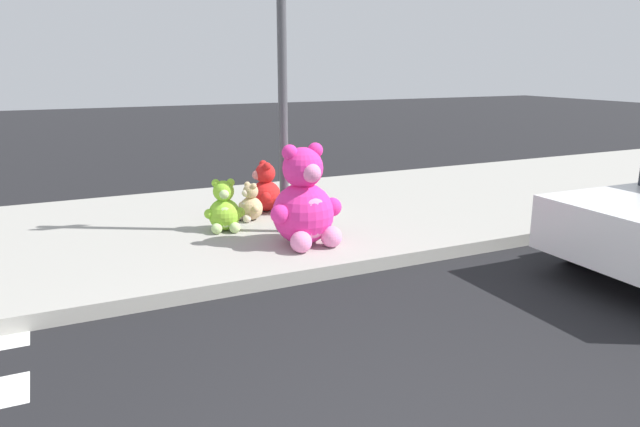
# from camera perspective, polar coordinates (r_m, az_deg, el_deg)

# --- Properties ---
(sidewalk) EXTENTS (28.00, 4.40, 0.15)m
(sidewalk) POSITION_cam_1_polar(r_m,az_deg,el_deg) (7.75, -12.55, -1.63)
(sidewalk) COLOR #9E9B93
(sidewalk) RESTS_ON ground_plane
(sign_pole) EXTENTS (0.56, 0.11, 3.20)m
(sign_pole) POSITION_cam_1_polar(r_m,az_deg,el_deg) (7.01, -3.65, 11.73)
(sign_pole) COLOR #4C4C51
(sign_pole) RESTS_ON sidewalk
(plush_pink_large) EXTENTS (0.89, 0.79, 1.16)m
(plush_pink_large) POSITION_cam_1_polar(r_m,az_deg,el_deg) (6.65, -1.51, 0.85)
(plush_pink_large) COLOR #F22D93
(plush_pink_large) RESTS_ON sidewalk
(plush_lime) EXTENTS (0.49, 0.46, 0.65)m
(plush_lime) POSITION_cam_1_polar(r_m,az_deg,el_deg) (7.34, -9.29, 0.33)
(plush_lime) COLOR #8CD133
(plush_lime) RESTS_ON sidewalk
(plush_white) EXTENTS (0.43, 0.45, 0.62)m
(plush_white) POSITION_cam_1_polar(r_m,az_deg,el_deg) (8.06, -1.35, 1.68)
(plush_white) COLOR white
(plush_white) RESTS_ON sidewalk
(plush_red) EXTENTS (0.48, 0.54, 0.71)m
(plush_red) POSITION_cam_1_polar(r_m,az_deg,el_deg) (8.25, -5.46, 2.16)
(plush_red) COLOR red
(plush_red) RESTS_ON sidewalk
(plush_tan) EXTENTS (0.36, 0.38, 0.51)m
(plush_tan) POSITION_cam_1_polar(r_m,az_deg,el_deg) (7.80, -6.82, 0.82)
(plush_tan) COLOR tan
(plush_tan) RESTS_ON sidewalk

